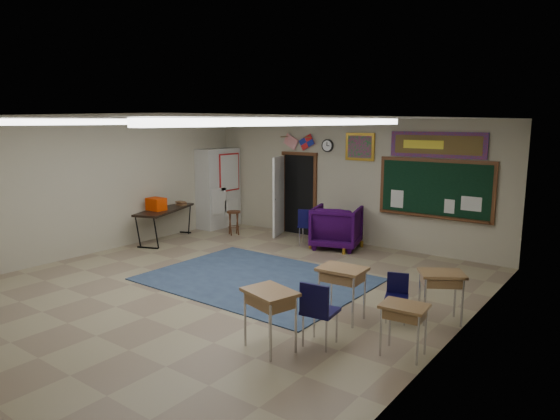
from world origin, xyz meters
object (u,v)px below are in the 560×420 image
Objects in this scene: student_desk_front_right at (441,294)px; folding_table at (165,223)px; wingback_armchair at (337,227)px; wooden_stool at (234,222)px; student_desk_front_left at (342,291)px.

folding_table is at bearing 139.94° from student_desk_front_right.
wingback_armchair is 4.27m from folding_table.
student_desk_front_left is at bearing -32.37° from wooden_stool.
wooden_stool is at bearing 143.78° from student_desk_front_left.
student_desk_front_right is 1.26× the size of wooden_stool.
student_desk_front_left is 1.02× the size of student_desk_front_right.
student_desk_front_right is (1.21, 0.82, -0.03)m from student_desk_front_left.
student_desk_front_right is at bearing 30.17° from student_desk_front_left.
student_desk_front_right is 6.80m from wooden_stool.
wooden_stool is (0.95, 1.51, -0.12)m from folding_table.
student_desk_front_right is (3.49, -2.88, -0.07)m from wingback_armchair.
student_desk_front_left is 1.46m from student_desk_front_right.
student_desk_front_right is at bearing -28.32° from folding_table.
student_desk_front_left is at bearing -178.77° from student_desk_front_right.
student_desk_front_left reaches higher than wooden_stool.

